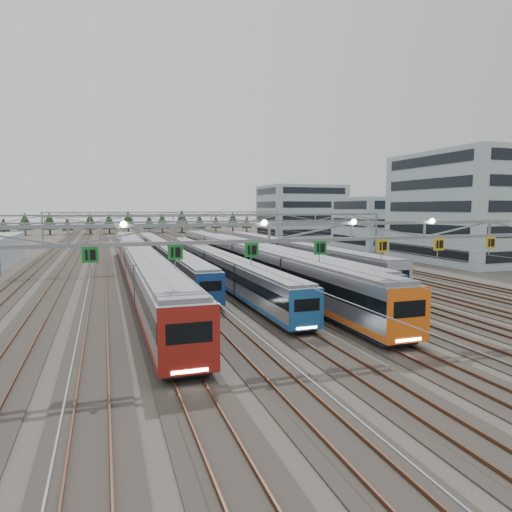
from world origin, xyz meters
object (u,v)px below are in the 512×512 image
object	(u,v)px
train_c	(214,264)
depot_bldg_north	(301,212)
depot_bldg_mid	(377,223)
train_b	(163,254)
train_e	(267,257)
gantry_far	(170,218)
train_a	(138,263)
train_d	(243,258)
train_f	(286,252)
gantry_near	(352,235)
gantry_mid	(212,224)
depot_bldg_south	(472,208)

from	to	relation	value
train_c	depot_bldg_north	distance (m)	81.24
train_c	depot_bldg_mid	world-z (taller)	depot_bldg_mid
train_b	depot_bldg_north	size ratio (longest dim) A/B	2.88
train_e	depot_bldg_mid	xyz separation A→B (m)	(35.16, 26.38, 3.59)
train_e	gantry_far	bearing A→B (deg)	97.62
train_a	train_b	bearing A→B (deg)	70.36
train_d	depot_bldg_mid	distance (m)	49.62
train_f	gantry_far	distance (m)	48.03
depot_bldg_north	gantry_near	bearing A→B (deg)	-112.32
train_a	train_e	world-z (taller)	train_a
gantry_mid	depot_bldg_mid	world-z (taller)	depot_bldg_mid
gantry_near	depot_bldg_north	xyz separation A→B (m)	(40.23, 97.97, 0.56)
train_e	gantry_mid	size ratio (longest dim) A/B	1.06
train_f	train_d	bearing A→B (deg)	-141.37
train_c	depot_bldg_south	distance (m)	45.45
train_e	gantry_far	size ratio (longest dim) A/B	1.06
train_a	depot_bldg_south	size ratio (longest dim) A/B	3.12
train_e	gantry_far	xyz separation A→B (m)	(-6.75, 50.43, 4.44)
train_e	train_d	bearing A→B (deg)	-144.15
train_a	train_e	size ratio (longest dim) A/B	1.15
train_e	depot_bldg_mid	size ratio (longest dim) A/B	3.73
train_a	gantry_far	xyz separation A→B (m)	(11.25, 54.94, 4.11)
gantry_near	gantry_mid	world-z (taller)	gantry_near
gantry_mid	depot_bldg_mid	bearing A→B (deg)	26.56
depot_bldg_south	train_a	bearing A→B (deg)	-175.39
gantry_mid	train_d	bearing A→B (deg)	-75.48
train_c	depot_bldg_north	size ratio (longest dim) A/B	2.47
gantry_far	depot_bldg_north	size ratio (longest dim) A/B	2.56
train_f	depot_bldg_south	world-z (taller)	depot_bldg_south
train_b	train_d	xyz separation A→B (m)	(9.00, -11.35, 0.34)
train_a	depot_bldg_mid	bearing A→B (deg)	30.16
train_b	train_c	xyz separation A→B (m)	(4.50, -13.86, -0.01)
train_a	train_b	distance (m)	13.39
depot_bldg_mid	train_e	bearing A→B (deg)	-143.12
depot_bldg_south	train_c	bearing A→B (deg)	-172.87
train_d	train_f	distance (m)	11.52
train_b	train_d	size ratio (longest dim) A/B	0.92
train_a	gantry_far	distance (m)	56.24
gantry_near	gantry_far	xyz separation A→B (m)	(0.05, 85.12, -0.70)
gantry_near	depot_bldg_mid	xyz separation A→B (m)	(41.96, 61.07, -1.55)
train_d	depot_bldg_mid	xyz separation A→B (m)	(39.66, 29.63, 3.27)
train_d	gantry_near	size ratio (longest dim) A/B	1.22
train_b	gantry_near	distance (m)	43.61
train_e	depot_bldg_south	xyz separation A→B (m)	(35.57, -0.19, 6.89)
gantry_near	gantry_far	world-z (taller)	gantry_near
train_a	gantry_mid	size ratio (longest dim) A/B	1.22
train_f	gantry_far	xyz separation A→B (m)	(-11.25, 46.49, 4.32)
train_b	train_d	bearing A→B (deg)	-51.59
train_d	depot_bldg_south	distance (m)	40.72
train_b	depot_bldg_north	world-z (taller)	depot_bldg_north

